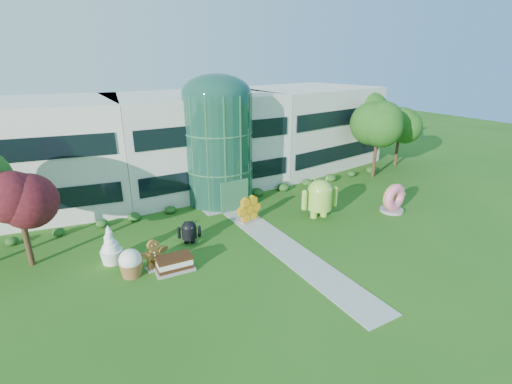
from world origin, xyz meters
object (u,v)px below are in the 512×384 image
android_black (189,230)px  donut (393,198)px  android_green (320,196)px  gingerbread (154,254)px

android_black → donut: donut is taller
android_black → donut: bearing=9.1°
android_green → donut: size_ratio=1.48×
android_black → android_green: bearing=14.7°
android_green → gingerbread: android_green is taller
donut → gingerbread: (-20.52, 1.10, -0.27)m
donut → gingerbread: donut is taller
android_black → gingerbread: 3.84m
android_green → gingerbread: bearing=-163.1°
android_green → donut: 6.69m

